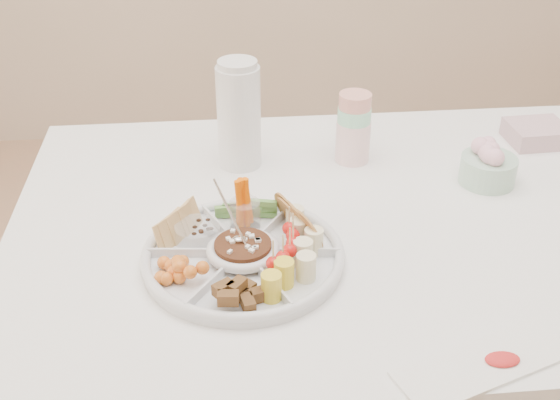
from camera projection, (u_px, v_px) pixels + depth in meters
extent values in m
cube|color=white|center=(361.00, 348.00, 1.68)|extent=(1.52, 1.02, 0.76)
cylinder|color=white|center=(243.00, 253.00, 1.33)|extent=(0.41, 0.41, 0.04)
cylinder|color=#4A210F|center=(243.00, 250.00, 1.33)|extent=(0.12, 0.12, 0.04)
cylinder|color=silver|center=(354.00, 117.00, 1.64)|extent=(0.09, 0.09, 0.22)
cylinder|color=silver|center=(239.00, 113.00, 1.61)|extent=(0.11, 0.11, 0.26)
cylinder|color=#AFE0BF|center=(489.00, 164.00, 1.58)|extent=(0.14, 0.14, 0.09)
cube|color=#CCA4AD|center=(537.00, 133.00, 1.77)|extent=(0.15, 0.13, 0.05)
cube|color=white|center=(483.00, 363.00, 1.11)|extent=(0.31, 0.20, 0.01)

